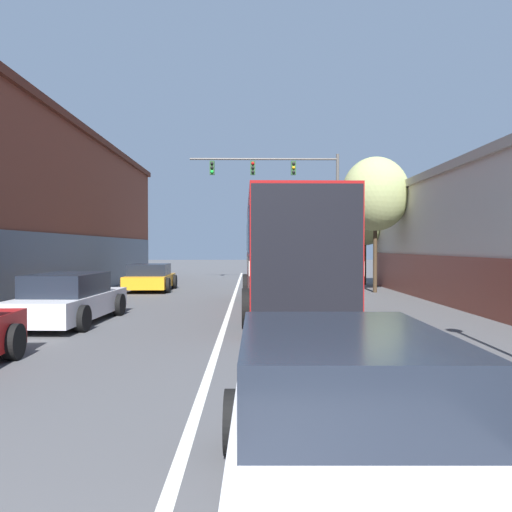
{
  "coord_description": "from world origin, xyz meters",
  "views": [
    {
      "loc": [
        0.66,
        -0.82,
        2.04
      ],
      "look_at": [
        0.84,
        14.04,
        1.77
      ],
      "focal_mm": 35.0,
      "sensor_mm": 36.0,
      "label": 1
    }
  ],
  "objects_px": {
    "bus": "(286,250)",
    "parked_car_left_mid": "(70,299)",
    "parked_car_left_near": "(150,278)",
    "hatchback_foreground": "(347,435)",
    "street_tree_near": "(375,194)",
    "street_tree_far": "(364,216)",
    "traffic_signal_gantry": "(291,187)"
  },
  "relations": [
    {
      "from": "parked_car_left_near",
      "to": "parked_car_left_mid",
      "type": "relative_size",
      "value": 0.81
    },
    {
      "from": "bus",
      "to": "parked_car_left_near",
      "type": "bearing_deg",
      "value": 37.54
    },
    {
      "from": "hatchback_foreground",
      "to": "street_tree_far",
      "type": "distance_m",
      "value": 24.35
    },
    {
      "from": "street_tree_far",
      "to": "parked_car_left_near",
      "type": "bearing_deg",
      "value": -160.51
    },
    {
      "from": "parked_car_left_mid",
      "to": "traffic_signal_gantry",
      "type": "bearing_deg",
      "value": -22.27
    },
    {
      "from": "street_tree_near",
      "to": "street_tree_far",
      "type": "xyz_separation_m",
      "value": [
        0.61,
        4.77,
        -0.66
      ]
    },
    {
      "from": "traffic_signal_gantry",
      "to": "street_tree_far",
      "type": "relative_size",
      "value": 1.61
    },
    {
      "from": "hatchback_foreground",
      "to": "parked_car_left_mid",
      "type": "height_order",
      "value": "hatchback_foreground"
    },
    {
      "from": "bus",
      "to": "parked_car_left_near",
      "type": "xyz_separation_m",
      "value": [
        -5.82,
        7.39,
        -1.32
      ]
    },
    {
      "from": "parked_car_left_near",
      "to": "parked_car_left_mid",
      "type": "xyz_separation_m",
      "value": [
        -0.17,
        -9.85,
        0.03
      ]
    },
    {
      "from": "bus",
      "to": "hatchback_foreground",
      "type": "distance_m",
      "value": 12.33
    },
    {
      "from": "parked_car_left_near",
      "to": "parked_car_left_mid",
      "type": "height_order",
      "value": "parked_car_left_mid"
    },
    {
      "from": "parked_car_left_near",
      "to": "street_tree_near",
      "type": "xyz_separation_m",
      "value": [
        10.29,
        -0.91,
        3.8
      ]
    },
    {
      "from": "parked_car_left_near",
      "to": "traffic_signal_gantry",
      "type": "bearing_deg",
      "value": -51.25
    },
    {
      "from": "parked_car_left_near",
      "to": "street_tree_near",
      "type": "distance_m",
      "value": 11.01
    },
    {
      "from": "parked_car_left_mid",
      "to": "street_tree_near",
      "type": "distance_m",
      "value": 14.28
    },
    {
      "from": "parked_car_left_near",
      "to": "street_tree_near",
      "type": "relative_size",
      "value": 0.63
    },
    {
      "from": "traffic_signal_gantry",
      "to": "street_tree_far",
      "type": "height_order",
      "value": "traffic_signal_gantry"
    },
    {
      "from": "parked_car_left_mid",
      "to": "street_tree_far",
      "type": "bearing_deg",
      "value": -36.62
    },
    {
      "from": "bus",
      "to": "traffic_signal_gantry",
      "type": "height_order",
      "value": "traffic_signal_gantry"
    },
    {
      "from": "parked_car_left_near",
      "to": "traffic_signal_gantry",
      "type": "xyz_separation_m",
      "value": [
        7.04,
        5.91,
        4.94
      ]
    },
    {
      "from": "bus",
      "to": "traffic_signal_gantry",
      "type": "relative_size",
      "value": 1.23
    },
    {
      "from": "street_tree_far",
      "to": "street_tree_near",
      "type": "bearing_deg",
      "value": -97.25
    },
    {
      "from": "hatchback_foreground",
      "to": "parked_car_left_mid",
      "type": "distance_m",
      "value": 11.26
    },
    {
      "from": "parked_car_left_mid",
      "to": "hatchback_foreground",
      "type": "bearing_deg",
      "value": -148.19
    },
    {
      "from": "bus",
      "to": "traffic_signal_gantry",
      "type": "distance_m",
      "value": 13.84
    },
    {
      "from": "street_tree_near",
      "to": "street_tree_far",
      "type": "bearing_deg",
      "value": 82.75
    },
    {
      "from": "parked_car_left_mid",
      "to": "street_tree_far",
      "type": "height_order",
      "value": "street_tree_far"
    },
    {
      "from": "bus",
      "to": "parked_car_left_mid",
      "type": "bearing_deg",
      "value": 111.68
    },
    {
      "from": "hatchback_foreground",
      "to": "parked_car_left_mid",
      "type": "xyz_separation_m",
      "value": [
        -5.55,
        9.8,
        -0.02
      ]
    },
    {
      "from": "street_tree_far",
      "to": "hatchback_foreground",
      "type": "bearing_deg",
      "value": -103.23
    },
    {
      "from": "street_tree_near",
      "to": "street_tree_far",
      "type": "distance_m",
      "value": 4.85
    }
  ]
}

